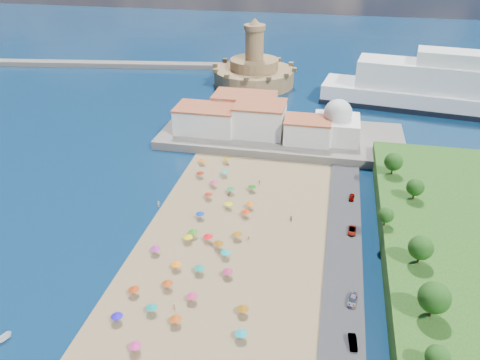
# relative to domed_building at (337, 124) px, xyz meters

# --- Properties ---
(ground) EXTENTS (700.00, 700.00, 0.00)m
(ground) POSITION_rel_domed_building_xyz_m (-30.00, -71.00, -8.97)
(ground) COLOR #071938
(ground) RESTS_ON ground
(terrace) EXTENTS (90.00, 36.00, 3.00)m
(terrace) POSITION_rel_domed_building_xyz_m (-20.00, 2.00, -7.47)
(terrace) COLOR #59544C
(terrace) RESTS_ON ground
(jetty) EXTENTS (18.00, 70.00, 2.40)m
(jetty) POSITION_rel_domed_building_xyz_m (-42.00, 37.00, -7.77)
(jetty) COLOR #59544C
(jetty) RESTS_ON ground
(breakwater) EXTENTS (199.03, 34.77, 2.60)m
(breakwater) POSITION_rel_domed_building_xyz_m (-140.00, 82.00, -7.67)
(breakwater) COLOR #59544C
(breakwater) RESTS_ON ground
(waterfront_buildings) EXTENTS (57.00, 29.00, 11.00)m
(waterfront_buildings) POSITION_rel_domed_building_xyz_m (-33.05, 2.64, -1.10)
(waterfront_buildings) COLOR silver
(waterfront_buildings) RESTS_ON terrace
(domed_building) EXTENTS (16.00, 16.00, 15.00)m
(domed_building) POSITION_rel_domed_building_xyz_m (0.00, 0.00, 0.00)
(domed_building) COLOR silver
(domed_building) RESTS_ON terrace
(fortress) EXTENTS (40.00, 40.00, 32.40)m
(fortress) POSITION_rel_domed_building_xyz_m (-42.00, 67.00, -2.29)
(fortress) COLOR #9F824F
(fortress) RESTS_ON ground
(beach_parasols) EXTENTS (30.45, 117.91, 2.20)m
(beach_parasols) POSITION_rel_domed_building_xyz_m (-31.12, -83.28, -6.83)
(beach_parasols) COLOR gray
(beach_parasols) RESTS_ON beach
(beachgoers) EXTENTS (39.25, 93.19, 1.85)m
(beachgoers) POSITION_rel_domed_building_xyz_m (-29.25, -70.97, -7.87)
(beachgoers) COLOR tan
(beachgoers) RESTS_ON beach
(parked_cars) EXTENTS (2.61, 75.05, 1.36)m
(parked_cars) POSITION_rel_domed_building_xyz_m (6.00, -75.33, -7.63)
(parked_cars) COLOR gray
(parked_cars) RESTS_ON promenade
(hillside_trees) EXTENTS (12.89, 103.35, 7.81)m
(hillside_trees) POSITION_rel_domed_building_xyz_m (18.04, -80.75, 1.18)
(hillside_trees) COLOR #382314
(hillside_trees) RESTS_ON hillside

